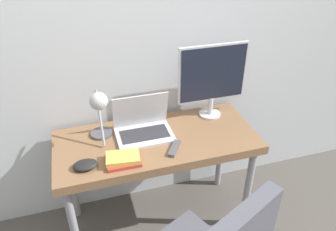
# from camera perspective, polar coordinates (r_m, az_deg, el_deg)

# --- Properties ---
(wall_back) EXTENTS (8.00, 0.05, 2.60)m
(wall_back) POSITION_cam_1_polar(r_m,az_deg,el_deg) (2.19, -4.69, 12.65)
(wall_back) COLOR silver
(wall_back) RESTS_ON ground_plane
(desk) EXTENTS (1.31, 0.58, 0.77)m
(desk) POSITION_cam_1_polar(r_m,az_deg,el_deg) (2.18, -1.93, -5.73)
(desk) COLOR brown
(desk) RESTS_ON ground_plane
(laptop) EXTENTS (0.37, 0.26, 0.27)m
(laptop) POSITION_cam_1_polar(r_m,az_deg,el_deg) (2.15, -4.34, -1.96)
(laptop) COLOR silver
(laptop) RESTS_ON desk
(monitor) EXTENTS (0.49, 0.16, 0.53)m
(monitor) POSITION_cam_1_polar(r_m,az_deg,el_deg) (2.25, 7.76, 6.78)
(monitor) COLOR #B7B7BC
(monitor) RESTS_ON desk
(desk_lamp) EXTENTS (0.14, 0.27, 0.39)m
(desk_lamp) POSITION_cam_1_polar(r_m,az_deg,el_deg) (1.98, -11.86, 1.05)
(desk_lamp) COLOR #4C4C51
(desk_lamp) RESTS_ON desk
(book_stack) EXTENTS (0.21, 0.15, 0.05)m
(book_stack) POSITION_cam_1_polar(r_m,az_deg,el_deg) (1.95, -7.85, -7.54)
(book_stack) COLOR #B2382D
(book_stack) RESTS_ON desk
(tv_remote) EXTENTS (0.12, 0.15, 0.02)m
(tv_remote) POSITION_cam_1_polar(r_m,az_deg,el_deg) (2.03, 1.11, -5.73)
(tv_remote) COLOR #4C4C51
(tv_remote) RESTS_ON desk
(media_remote) EXTENTS (0.08, 0.14, 0.02)m
(media_remote) POSITION_cam_1_polar(r_m,az_deg,el_deg) (1.96, -7.65, -7.82)
(media_remote) COLOR black
(media_remote) RESTS_ON desk
(game_controller) EXTENTS (0.14, 0.10, 0.04)m
(game_controller) POSITION_cam_1_polar(r_m,az_deg,el_deg) (1.95, -14.20, -8.35)
(game_controller) COLOR black
(game_controller) RESTS_ON desk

